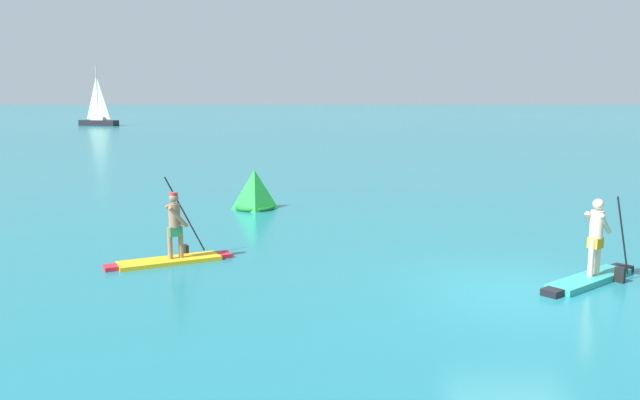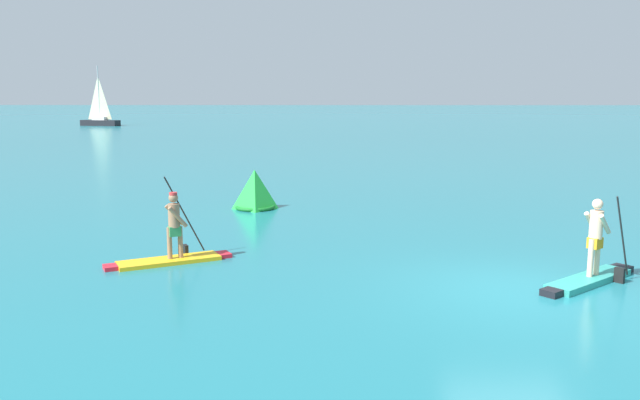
% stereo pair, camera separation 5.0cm
% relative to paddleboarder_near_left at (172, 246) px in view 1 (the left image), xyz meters
% --- Properties ---
extents(ground, '(440.00, 440.00, 0.00)m').
position_rel_paddleboarder_near_left_xyz_m(ground, '(7.19, -2.05, -0.37)').
color(ground, '#1E727F').
extents(paddleboarder_near_left, '(2.71, 1.69, 1.97)m').
position_rel_paddleboarder_near_left_xyz_m(paddleboarder_near_left, '(0.00, 0.00, 0.00)').
color(paddleboarder_near_left, yellow).
rests_on(paddleboarder_near_left, ground).
extents(paddleboarder_mid_center, '(2.54, 2.21, 1.82)m').
position_rel_paddleboarder_near_left_xyz_m(paddleboarder_mid_center, '(8.87, -1.42, -0.01)').
color(paddleboarder_mid_center, teal).
rests_on(paddleboarder_mid_center, ground).
extents(race_marker_buoy, '(1.34, 1.34, 1.31)m').
position_rel_paddleboarder_near_left_xyz_m(race_marker_buoy, '(1.06, 6.92, 0.21)').
color(race_marker_buoy, green).
rests_on(race_marker_buoy, ground).
extents(sailboat_left_horizon, '(5.03, 2.51, 7.18)m').
position_rel_paddleboarder_near_left_xyz_m(sailboat_left_horizon, '(-24.62, 63.68, 0.57)').
color(sailboat_left_horizon, black).
rests_on(sailboat_left_horizon, ground).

